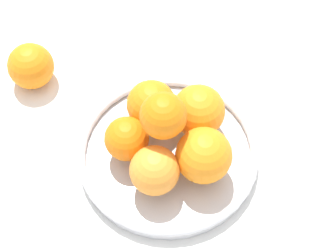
% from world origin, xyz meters
% --- Properties ---
extents(ground_plane, '(4.00, 4.00, 0.00)m').
position_xyz_m(ground_plane, '(0.00, 0.00, 0.00)').
color(ground_plane, white).
extents(fruit_bowl, '(0.27, 0.27, 0.03)m').
position_xyz_m(fruit_bowl, '(0.00, 0.00, 0.01)').
color(fruit_bowl, silver).
rests_on(fruit_bowl, ground_plane).
extents(orange_pile, '(0.19, 0.19, 0.13)m').
position_xyz_m(orange_pile, '(-0.01, 0.00, 0.07)').
color(orange_pile, orange).
rests_on(orange_pile, fruit_bowl).
extents(stray_orange, '(0.08, 0.08, 0.08)m').
position_xyz_m(stray_orange, '(0.14, -0.23, 0.04)').
color(stray_orange, orange).
rests_on(stray_orange, ground_plane).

